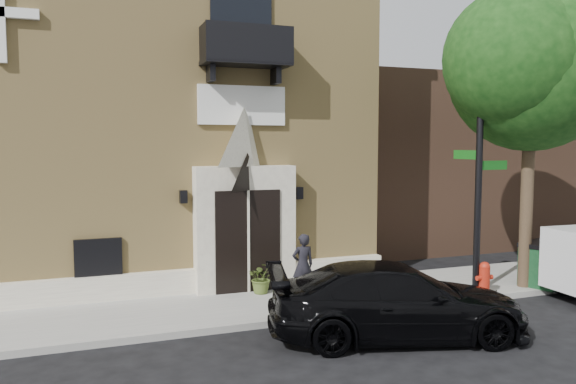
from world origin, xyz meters
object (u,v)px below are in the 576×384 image
object	(u,v)px
black_sedan	(397,301)
fire_hydrant	(484,278)
dumpster	(550,262)
street_sign	(479,169)
pedestrian_near	(303,265)

from	to	relation	value
black_sedan	fire_hydrant	size ratio (longest dim) A/B	6.38
fire_hydrant	dumpster	world-z (taller)	dumpster
street_sign	dumpster	xyz separation A→B (m)	(2.49, 0.08, -2.56)
dumpster	street_sign	bearing A→B (deg)	161.65
street_sign	pedestrian_near	world-z (taller)	street_sign
black_sedan	street_sign	size ratio (longest dim) A/B	0.83
dumpster	pedestrian_near	world-z (taller)	pedestrian_near
street_sign	dumpster	distance (m)	3.58
dumpster	pedestrian_near	bearing A→B (deg)	150.06
fire_hydrant	dumpster	bearing A→B (deg)	5.72
black_sedan	dumpster	size ratio (longest dim) A/B	2.62
street_sign	pedestrian_near	bearing A→B (deg)	159.54
black_sedan	dumpster	xyz separation A→B (m)	(5.89, 1.88, -0.02)
street_sign	fire_hydrant	xyz separation A→B (m)	(0.14, -0.16, -2.74)
fire_hydrant	dumpster	size ratio (longest dim) A/B	0.41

